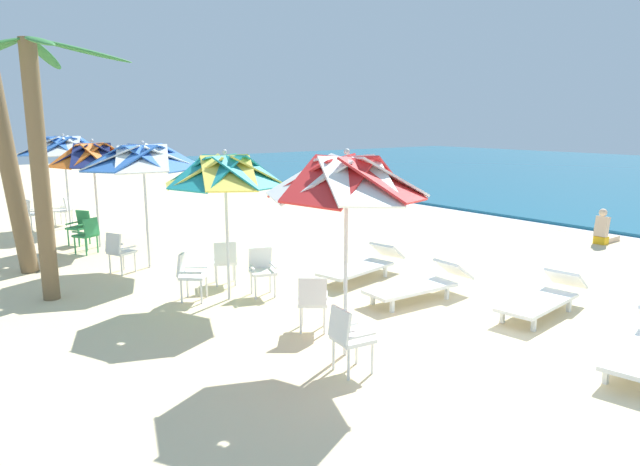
% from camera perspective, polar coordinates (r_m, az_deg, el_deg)
% --- Properties ---
extents(ground_plane, '(80.00, 80.00, 0.00)m').
position_cam_1_polar(ground_plane, '(8.77, 17.07, -10.24)').
color(ground_plane, beige).
extents(beach_umbrella_0, '(2.13, 2.13, 2.79)m').
position_cam_1_polar(beach_umbrella_0, '(7.31, 2.68, 5.35)').
color(beach_umbrella_0, silver).
rests_on(beach_umbrella_0, ground).
extents(plastic_chair_0, '(0.63, 0.63, 0.87)m').
position_cam_1_polar(plastic_chair_0, '(8.56, -0.73, -6.71)').
color(plastic_chair_0, white).
rests_on(plastic_chair_0, ground).
extents(plastic_chair_1, '(0.50, 0.52, 0.87)m').
position_cam_1_polar(plastic_chair_1, '(7.22, 2.86, -10.24)').
color(plastic_chair_1, white).
rests_on(plastic_chair_1, ground).
extents(beach_umbrella_1, '(2.14, 2.14, 2.65)m').
position_cam_1_polar(beach_umbrella_1, '(9.88, -9.49, 6.03)').
color(beach_umbrella_1, silver).
rests_on(beach_umbrella_1, ground).
extents(plastic_chair_2, '(0.59, 0.56, 0.87)m').
position_cam_1_polar(plastic_chair_2, '(10.38, -5.85, -3.53)').
color(plastic_chair_2, white).
rests_on(plastic_chair_2, ground).
extents(plastic_chair_3, '(0.60, 0.59, 0.87)m').
position_cam_1_polar(plastic_chair_3, '(11.09, -9.50, -2.66)').
color(plastic_chair_3, white).
rests_on(plastic_chair_3, ground).
extents(plastic_chair_4, '(0.63, 0.63, 0.87)m').
position_cam_1_polar(plastic_chair_4, '(10.27, -12.93, -3.92)').
color(plastic_chair_4, white).
rests_on(plastic_chair_4, ground).
extents(beach_umbrella_2, '(2.62, 2.62, 2.71)m').
position_cam_1_polar(beach_umbrella_2, '(12.52, -17.32, 7.21)').
color(beach_umbrella_2, silver).
rests_on(beach_umbrella_2, ground).
extents(plastic_chair_5, '(0.57, 0.59, 0.87)m').
position_cam_1_polar(plastic_chair_5, '(12.46, -19.51, -1.62)').
color(plastic_chair_5, white).
rests_on(plastic_chair_5, ground).
extents(beach_umbrella_3, '(2.13, 2.13, 2.68)m').
position_cam_1_polar(beach_umbrella_3, '(15.03, -21.80, 7.20)').
color(beach_umbrella_3, silver).
rests_on(beach_umbrella_3, ground).
extents(plastic_chair_6, '(0.60, 0.62, 0.87)m').
position_cam_1_polar(plastic_chair_6, '(15.73, -22.92, 0.72)').
color(plastic_chair_6, '#2D8C4C').
rests_on(plastic_chair_6, ground).
extents(plastic_chair_7, '(0.61, 0.60, 0.87)m').
position_cam_1_polar(plastic_chair_7, '(14.55, -22.28, -0.02)').
color(plastic_chair_7, '#2D8C4C').
rests_on(plastic_chair_7, ground).
extents(beach_umbrella_4, '(2.54, 2.54, 2.74)m').
position_cam_1_polar(beach_umbrella_4, '(18.14, -24.31, 7.92)').
color(beach_umbrella_4, silver).
rests_on(beach_umbrella_4, ground).
extents(plastic_chair_8, '(0.63, 0.63, 0.87)m').
position_cam_1_polar(plastic_chair_8, '(18.82, -24.20, 2.23)').
color(plastic_chair_8, white).
rests_on(plastic_chair_8, ground).
extents(plastic_chair_9, '(0.47, 0.50, 0.87)m').
position_cam_1_polar(plastic_chair_9, '(18.51, -26.86, 1.87)').
color(plastic_chair_9, white).
rests_on(plastic_chair_9, ground).
extents(sun_lounger_1, '(0.85, 2.20, 0.62)m').
position_cam_1_polar(sun_lounger_1, '(10.05, 21.46, -6.05)').
color(sun_lounger_1, white).
rests_on(sun_lounger_1, ground).
extents(sun_lounger_2, '(0.79, 2.19, 0.62)m').
position_cam_1_polar(sun_lounger_2, '(10.24, 9.93, -5.10)').
color(sun_lounger_2, white).
rests_on(sun_lounger_2, ground).
extents(sun_lounger_3, '(0.98, 2.22, 0.62)m').
position_cam_1_polar(sun_lounger_3, '(11.42, 4.27, -3.24)').
color(sun_lounger_3, white).
rests_on(sun_lounger_3, ground).
extents(palm_tree_3, '(2.99, 2.99, 4.50)m').
position_cam_1_polar(palm_tree_3, '(10.83, -26.53, 8.42)').
color(palm_tree_3, brown).
rests_on(palm_tree_3, ground).
extents(beachgoer_seated, '(0.30, 0.93, 0.92)m').
position_cam_1_polar(beachgoer_seated, '(16.38, 26.60, 0.08)').
color(beachgoer_seated, yellow).
rests_on(beachgoer_seated, ground).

